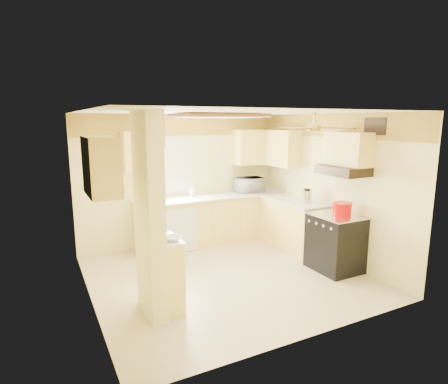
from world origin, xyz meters
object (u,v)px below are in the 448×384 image
bowl (172,238)px  kettle (307,196)px  dutch_oven (342,209)px  stove (335,242)px  microwave (249,185)px

bowl → kettle: bearing=17.8°
dutch_oven → stove: bearing=137.5°
stove → dutch_oven: size_ratio=2.99×
kettle → bowl: bearing=-162.2°
bowl → dutch_oven: 2.82m
microwave → stove: bearing=98.6°
stove → bowl: bowl is taller
bowl → kettle: 2.96m
stove → dutch_oven: (0.05, -0.05, 0.56)m
microwave → bowl: bearing=43.2°
stove → bowl: 2.82m
microwave → dutch_oven: (0.36, -2.23, -0.07)m
dutch_oven → bowl: bearing=-179.0°
microwave → kettle: (0.36, -1.37, -0.03)m
microwave → kettle: size_ratio=2.05×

